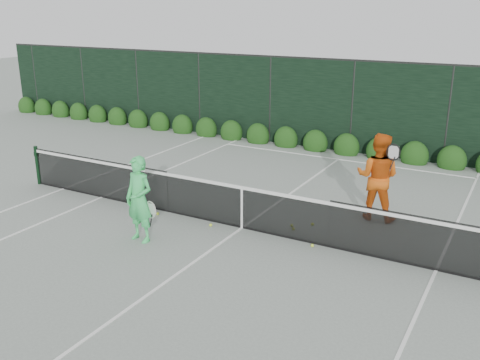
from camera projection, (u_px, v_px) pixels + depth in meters
The scene contains 8 objects.
ground at pixel (242, 228), 11.81m from camera, with size 80.00×80.00×0.00m, color gray.
tennis_net at pixel (241, 205), 11.65m from camera, with size 12.90×0.10×1.07m.
player_woman at pixel (139, 199), 10.93m from camera, with size 0.70×0.50×1.81m.
player_man at pixel (378, 177), 12.05m from camera, with size 1.00×0.80×2.01m.
court_lines at pixel (242, 228), 11.80m from camera, with size 11.03×23.83×0.01m.
windscreen_fence at pixel (165, 201), 9.09m from camera, with size 32.00×21.07×3.06m.
hedge_row at pixel (346, 147), 17.67m from camera, with size 31.66×0.65×0.94m.
tennis_balls at pixel (261, 227), 11.80m from camera, with size 3.90×1.24×0.07m.
Camera 1 is at (5.27, -9.54, 4.66)m, focal length 40.00 mm.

